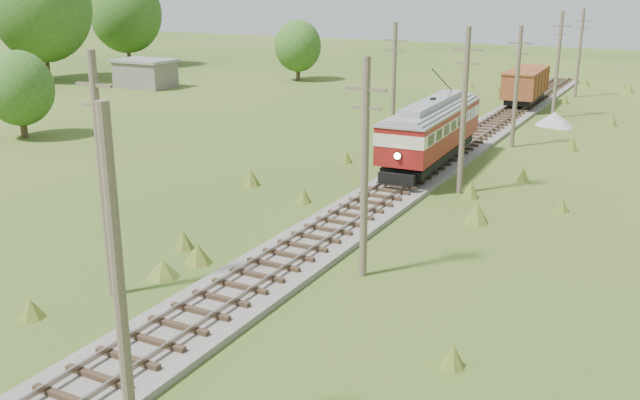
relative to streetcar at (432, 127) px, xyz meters
The scene contains 17 objects.
railbed_main 2.77m from the streetcar, 90.00° to the right, with size 3.60×96.00×0.57m.
streetcar is the anchor object (origin of this frame).
gondola 26.08m from the streetcar, 90.00° to the left, with size 3.22×9.02×2.96m.
gravel_pile 18.79m from the streetcar, 76.82° to the left, with size 3.07×3.26×1.12m.
utility_pole_r_1 30.47m from the streetcar, 84.15° to the right, with size 0.30×0.30×8.80m.
utility_pole_r_2 17.67m from the streetcar, 79.18° to the right, with size 1.60×0.30×8.60m.
utility_pole_r_3 5.68m from the streetcar, 53.13° to the right, with size 1.60×0.30×9.00m.
utility_pole_r_4 9.38m from the streetcar, 71.04° to the left, with size 1.60×0.30×8.40m.
utility_pole_r_5 22.08m from the streetcar, 81.11° to the left, with size 1.60×0.30×8.90m.
utility_pole_r_6 34.93m from the streetcar, 84.74° to the left, with size 1.60×0.30×8.70m.
utility_pole_l_a 23.72m from the streetcar, 100.23° to the right, with size 1.60×0.30×9.00m.
utility_pole_l_b 6.76m from the streetcar, 133.55° to the left, with size 1.60×0.30×8.60m.
tree_left_4 57.44m from the streetcar, 160.87° to the left, with size 11.34×11.34×14.61m.
tree_left_5 66.05m from the streetcar, 148.19° to the left, with size 9.66×9.66×12.44m.
tree_mid_a 43.10m from the streetcar, 130.54° to the left, with size 5.46×5.46×7.03m.
tree_mid_c 30.48m from the streetcar, behind, with size 5.04×5.04×6.49m.
shed 44.62m from the streetcar, 153.74° to the left, with size 6.40×4.40×3.10m.
Camera 1 is at (14.05, -5.97, 11.16)m, focal length 40.00 mm.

